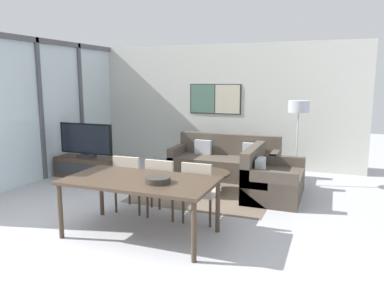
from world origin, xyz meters
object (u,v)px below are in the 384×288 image
Objects in this scene: floor_lamp at (299,112)px; dining_chair_left at (131,180)px; television at (86,140)px; dining_table at (140,184)px; coffee_table at (207,177)px; fruit_bowl at (158,179)px; sofa_side at (270,181)px; dining_chair_right at (200,188)px; tv_console at (87,167)px; dining_chair_centre at (163,184)px; sofa_main at (225,163)px.

dining_chair_left is at bearing -132.37° from floor_lamp.
dining_table is (2.46, -2.21, -0.09)m from television.
fruit_bowl is at bearing -87.60° from coffee_table.
coffee_table is (2.65, -0.13, -0.49)m from television.
dining_table is 6.03× the size of fruit_bowl.
dining_chair_right is (-0.72, -1.56, 0.22)m from sofa_side.
dining_chair_centre is at bearing -31.75° from tv_console.
sofa_side reaches higher than dining_table.
television is 1.39× the size of dining_chair_right.
dining_table is 2.19× the size of dining_chair_centre.
dining_chair_left is at bearing -106.49° from sofa_main.
coffee_table is (2.65, -0.13, 0.07)m from tv_console.
television is at bearing 148.24° from dining_chair_centre.
tv_console is 0.69× the size of dining_table.
tv_console is 1.51× the size of dining_chair_left.
dining_table is at bearing -95.43° from coffee_table.
sofa_main is 2.49× the size of dining_chair_right.
floor_lamp is at bearing 12.81° from tv_console.
fruit_bowl is (0.29, -0.76, 0.29)m from dining_chair_centre.
television is 0.76× the size of floor_lamp.
sofa_side is at bearing 8.91° from coffee_table.
sofa_side is at bearing 39.36° from dining_chair_left.
coffee_table is 0.94× the size of dining_chair_right.
floor_lamp is (4.09, 0.93, 1.19)m from tv_console.
floor_lamp is (1.44, 1.06, 1.12)m from coffee_table.
television is at bearing 177.10° from coffee_table.
tv_console is 1.51× the size of dining_chair_right.
fruit_bowl is at bearing -39.71° from television.
sofa_side reaches higher than tv_console.
dining_chair_centre reaches higher than sofa_side.
sofa_main is at bearing 91.53° from fruit_bowl.
tv_console is 4.17× the size of fruit_bowl.
television is 1.48× the size of coffee_table.
tv_console reaches higher than coffee_table.
dining_table is at bearing 166.11° from fruit_bowl.
floor_lamp is at bearing 66.31° from dining_chair_right.
coffee_table is at bearing 81.91° from dining_chair_centre.
dining_chair_right reaches higher than sofa_side.
dining_chair_left reaches higher than tv_console.
dining_table is 1.19× the size of floor_lamp.
dining_chair_centre is 0.56m from dining_chair_right.
dining_chair_centre reaches higher than tv_console.
tv_console is 0.82× the size of floor_lamp.
dining_table is at bearing 150.21° from sofa_side.
dining_chair_left and dining_chair_centre have the same top height.
floor_lamp is (4.09, 0.93, 0.63)m from television.
dining_table is 2.19× the size of dining_chair_left.
coffee_table is 0.94× the size of dining_chair_left.
dining_chair_centre is (-1.28, -1.56, 0.22)m from sofa_side.
dining_chair_left is 0.56m from dining_chair_centre.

